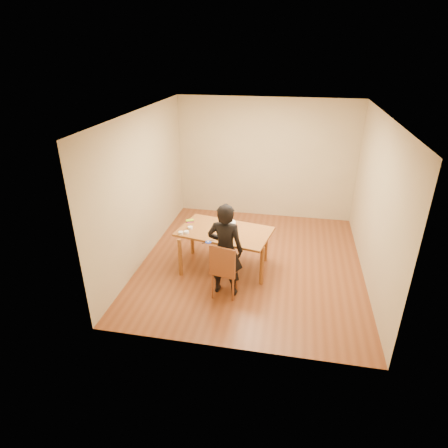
% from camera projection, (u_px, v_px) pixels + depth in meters
% --- Properties ---
extents(room_shell, '(4.00, 4.50, 2.70)m').
position_uv_depth(room_shell, '(256.00, 188.00, 6.72)').
color(room_shell, brown).
rests_on(room_shell, ground).
extents(dining_table, '(1.72, 1.21, 0.04)m').
position_uv_depth(dining_table, '(225.00, 232.00, 6.52)').
color(dining_table, brown).
rests_on(dining_table, floor).
extents(dining_chair, '(0.46, 0.46, 0.04)m').
position_uv_depth(dining_chair, '(225.00, 270.00, 5.93)').
color(dining_chair, brown).
rests_on(dining_chair, floor).
extents(cake_plate, '(0.30, 0.30, 0.02)m').
position_uv_depth(cake_plate, '(229.00, 227.00, 6.63)').
color(cake_plate, '#B10B0F').
rests_on(cake_plate, dining_table).
extents(cake, '(0.24, 0.24, 0.08)m').
position_uv_depth(cake, '(229.00, 224.00, 6.61)').
color(cake, white).
rests_on(cake, cake_plate).
extents(frosting_dome, '(0.23, 0.23, 0.03)m').
position_uv_depth(frosting_dome, '(229.00, 221.00, 6.59)').
color(frosting_dome, white).
rests_on(frosting_dome, cake).
extents(frosting_tub, '(0.08, 0.08, 0.07)m').
position_uv_depth(frosting_tub, '(222.00, 237.00, 6.23)').
color(frosting_tub, white).
rests_on(frosting_tub, dining_table).
extents(frosting_lid, '(0.10, 0.10, 0.01)m').
position_uv_depth(frosting_lid, '(208.00, 242.00, 6.12)').
color(frosting_lid, '#1931A8').
rests_on(frosting_lid, dining_table).
extents(frosting_dollop, '(0.04, 0.04, 0.02)m').
position_uv_depth(frosting_dollop, '(208.00, 241.00, 6.11)').
color(frosting_dollop, white).
rests_on(frosting_dollop, frosting_lid).
extents(ramekin_green, '(0.08, 0.08, 0.04)m').
position_uv_depth(ramekin_green, '(187.00, 232.00, 6.42)').
color(ramekin_green, white).
rests_on(ramekin_green, dining_table).
extents(ramekin_yellow, '(0.09, 0.09, 0.04)m').
position_uv_depth(ramekin_yellow, '(190.00, 228.00, 6.57)').
color(ramekin_yellow, white).
rests_on(ramekin_yellow, dining_table).
extents(ramekin_multi, '(0.08, 0.08, 0.04)m').
position_uv_depth(ramekin_multi, '(181.00, 233.00, 6.39)').
color(ramekin_multi, white).
rests_on(ramekin_multi, dining_table).
extents(candy_box_pink, '(0.14, 0.12, 0.02)m').
position_uv_depth(candy_box_pink, '(190.00, 221.00, 6.83)').
color(candy_box_pink, '#D23195').
rests_on(candy_box_pink, dining_table).
extents(candy_box_green, '(0.15, 0.12, 0.02)m').
position_uv_depth(candy_box_green, '(190.00, 220.00, 6.82)').
color(candy_box_green, green).
rests_on(candy_box_green, candy_box_pink).
extents(spatula, '(0.14, 0.13, 0.01)m').
position_uv_depth(spatula, '(207.00, 242.00, 6.12)').
color(spatula, black).
rests_on(spatula, dining_table).
extents(person, '(0.60, 0.42, 1.56)m').
position_uv_depth(person, '(225.00, 250.00, 5.83)').
color(person, black).
rests_on(person, floor).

